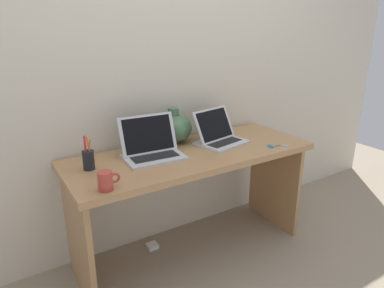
% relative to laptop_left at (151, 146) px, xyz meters
% --- Properties ---
extents(ground_plane, '(6.00, 6.00, 0.00)m').
position_rel_laptop_left_xyz_m(ground_plane, '(0.24, -0.06, -0.78)').
color(ground_plane, gray).
extents(back_wall, '(4.40, 0.04, 2.40)m').
position_rel_laptop_left_xyz_m(back_wall, '(0.24, 0.26, 0.42)').
color(back_wall, beige).
rests_on(back_wall, ground).
extents(desk, '(1.52, 0.57, 0.72)m').
position_rel_laptop_left_xyz_m(desk, '(0.24, -0.06, -0.21)').
color(desk, '#AD7F51').
rests_on(desk, ground).
extents(laptop_left, '(0.35, 0.27, 0.23)m').
position_rel_laptop_left_xyz_m(laptop_left, '(0.00, 0.00, 0.00)').
color(laptop_left, silver).
rests_on(laptop_left, desk).
extents(laptop_right, '(0.35, 0.30, 0.21)m').
position_rel_laptop_left_xyz_m(laptop_right, '(0.48, -0.01, -0.01)').
color(laptop_right, silver).
rests_on(laptop_right, desk).
extents(green_vase, '(0.24, 0.24, 0.23)m').
position_rel_laptop_left_xyz_m(green_vase, '(0.24, 0.16, 0.03)').
color(green_vase, '#47704C').
rests_on(green_vase, desk).
extents(coffee_mug, '(0.11, 0.07, 0.09)m').
position_rel_laptop_left_xyz_m(coffee_mug, '(-0.37, -0.29, -0.02)').
color(coffee_mug, '#B23D33').
rests_on(coffee_mug, desk).
extents(pen_cup, '(0.06, 0.06, 0.19)m').
position_rel_laptop_left_xyz_m(pen_cup, '(-0.37, -0.00, -0.01)').
color(pen_cup, black).
rests_on(pen_cup, desk).
extents(scissors, '(0.15, 0.09, 0.01)m').
position_rel_laptop_left_xyz_m(scissors, '(0.74, -0.26, -0.06)').
color(scissors, '#B7B7BC').
rests_on(scissors, desk).
extents(power_brick, '(0.07, 0.07, 0.03)m').
position_rel_laptop_left_xyz_m(power_brick, '(0.03, 0.11, -0.76)').
color(power_brick, white).
rests_on(power_brick, ground).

